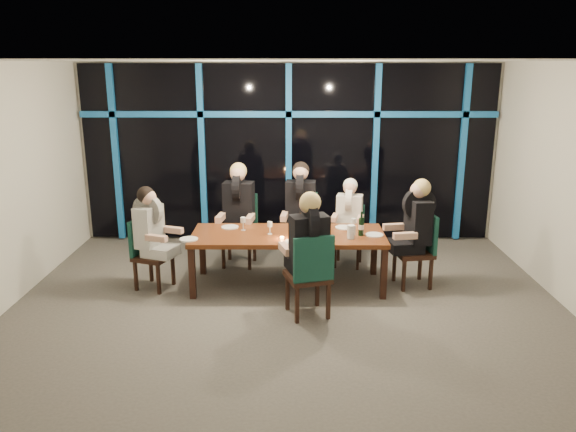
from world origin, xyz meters
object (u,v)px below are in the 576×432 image
at_px(dining_table, 288,238).
at_px(chair_far_mid, 301,224).
at_px(diner_far_mid, 300,199).
at_px(water_pitcher, 351,232).
at_px(chair_near_mid, 310,271).
at_px(wine_bottle, 361,226).
at_px(chair_end_left, 148,250).
at_px(chair_far_left, 240,225).
at_px(diner_end_right, 416,217).
at_px(chair_end_right, 420,246).
at_px(diner_end_left, 151,223).
at_px(chair_far_right, 349,232).
at_px(diner_near_mid, 308,236).
at_px(diner_far_left, 238,200).
at_px(diner_far_right, 349,210).

relative_size(dining_table, chair_far_mid, 2.44).
relative_size(diner_far_mid, water_pitcher, 5.71).
bearing_deg(chair_near_mid, wine_bottle, -144.28).
distance_m(chair_end_left, wine_bottle, 2.89).
height_order(chair_far_left, diner_end_right, diner_end_right).
distance_m(chair_far_left, chair_far_mid, 0.92).
distance_m(dining_table, chair_end_right, 1.80).
height_order(chair_end_right, chair_near_mid, chair_near_mid).
bearing_deg(diner_end_left, chair_far_mid, -41.24).
height_order(dining_table, wine_bottle, wine_bottle).
xyz_separation_m(diner_far_mid, wine_bottle, (0.80, -0.99, -0.14)).
bearing_deg(water_pitcher, chair_end_left, -169.47).
relative_size(diner_end_right, water_pitcher, 5.48).
bearing_deg(chair_near_mid, chair_end_right, -162.93).
relative_size(chair_end_right, diner_far_mid, 0.98).
bearing_deg(chair_far_left, chair_far_right, 6.00).
bearing_deg(chair_end_right, chair_far_right, -143.89).
relative_size(chair_far_left, chair_far_mid, 1.00).
height_order(chair_end_right, wine_bottle, wine_bottle).
bearing_deg(chair_far_right, diner_near_mid, -97.71).
bearing_deg(chair_far_right, chair_far_left, -168.31).
bearing_deg(chair_end_left, diner_far_mid, -44.65).
bearing_deg(chair_near_mid, diner_near_mid, -90.00).
bearing_deg(chair_end_left, diner_near_mid, -91.71).
height_order(diner_far_left, diner_end_left, diner_far_left).
distance_m(diner_near_mid, water_pitcher, 0.93).
xyz_separation_m(chair_far_right, diner_end_left, (-2.74, -0.98, 0.41)).
height_order(chair_far_right, chair_near_mid, chair_near_mid).
distance_m(chair_far_left, diner_end_left, 1.52).
relative_size(chair_far_left, diner_end_left, 1.14).
bearing_deg(chair_near_mid, diner_end_right, -161.75).
height_order(chair_far_mid, chair_end_left, chair_far_mid).
distance_m(dining_table, chair_far_left, 1.18).
height_order(chair_end_right, diner_far_mid, diner_far_mid).
height_order(dining_table, diner_far_mid, diner_far_mid).
relative_size(chair_end_left, diner_far_mid, 0.93).
distance_m(chair_end_right, diner_far_mid, 1.90).
xyz_separation_m(diner_far_mid, diner_end_left, (-2.00, -1.00, -0.09)).
bearing_deg(diner_far_right, water_pitcher, -81.63).
relative_size(chair_end_left, chair_near_mid, 0.91).
bearing_deg(diner_far_right, diner_end_left, -148.87).
bearing_deg(chair_far_left, diner_end_right, -13.31).
relative_size(diner_far_mid, diner_end_right, 1.04).
distance_m(chair_far_right, diner_near_mid, 2.00).
xyz_separation_m(diner_far_left, diner_far_right, (1.65, -0.02, -0.14)).
height_order(diner_end_left, water_pitcher, diner_end_left).
bearing_deg(chair_far_right, chair_end_right, -31.80).
relative_size(diner_end_left, diner_end_right, 0.94).
bearing_deg(chair_end_right, chair_end_left, -97.97).
bearing_deg(dining_table, diner_far_mid, 78.97).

